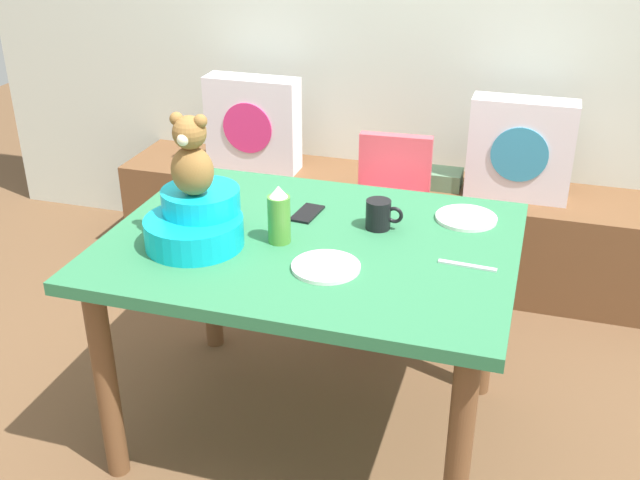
{
  "coord_description": "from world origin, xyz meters",
  "views": [
    {
      "loc": [
        0.64,
        -2.02,
        1.79
      ],
      "look_at": [
        0.0,
        0.1,
        0.69
      ],
      "focal_mm": 42.91,
      "sensor_mm": 36.0,
      "label": 1
    }
  ],
  "objects_px": {
    "teddy_bear": "(191,157)",
    "coffee_mug": "(379,214)",
    "highchair": "(389,208)",
    "cell_phone": "(307,213)",
    "dinner_plate_far": "(466,218)",
    "dinner_plate_near": "(326,267)",
    "infant_seat_teal": "(196,221)",
    "book_stack": "(439,178)",
    "dining_table": "(311,268)",
    "pillow_floral_left": "(253,124)",
    "ketchup_bottle": "(279,216)",
    "pillow_floral_right": "(520,149)"
  },
  "relations": [
    {
      "from": "dining_table",
      "to": "infant_seat_teal",
      "type": "distance_m",
      "value": 0.39
    },
    {
      "from": "cell_phone",
      "to": "book_stack",
      "type": "bearing_deg",
      "value": -99.82
    },
    {
      "from": "pillow_floral_left",
      "to": "dining_table",
      "type": "xyz_separation_m",
      "value": [
        0.67,
        -1.21,
        -0.04
      ]
    },
    {
      "from": "dining_table",
      "to": "dinner_plate_far",
      "type": "relative_size",
      "value": 6.31
    },
    {
      "from": "coffee_mug",
      "to": "dinner_plate_far",
      "type": "distance_m",
      "value": 0.3
    },
    {
      "from": "dinner_plate_far",
      "to": "dinner_plate_near",
      "type": "bearing_deg",
      "value": -127.12
    },
    {
      "from": "highchair",
      "to": "dinner_plate_near",
      "type": "relative_size",
      "value": 3.95
    },
    {
      "from": "pillow_floral_right",
      "to": "highchair",
      "type": "distance_m",
      "value": 0.65
    },
    {
      "from": "pillow_floral_right",
      "to": "coffee_mug",
      "type": "height_order",
      "value": "pillow_floral_right"
    },
    {
      "from": "pillow_floral_left",
      "to": "coffee_mug",
      "type": "xyz_separation_m",
      "value": [
        0.85,
        -1.06,
        0.11
      ]
    },
    {
      "from": "dinner_plate_near",
      "to": "cell_phone",
      "type": "distance_m",
      "value": 0.38
    },
    {
      "from": "dinner_plate_far",
      "to": "pillow_floral_right",
      "type": "bearing_deg",
      "value": 82.46
    },
    {
      "from": "highchair",
      "to": "book_stack",
      "type": "bearing_deg",
      "value": 72.29
    },
    {
      "from": "highchair",
      "to": "coffee_mug",
      "type": "height_order",
      "value": "coffee_mug"
    },
    {
      "from": "highchair",
      "to": "ketchup_bottle",
      "type": "bearing_deg",
      "value": -101.73
    },
    {
      "from": "dinner_plate_near",
      "to": "pillow_floral_right",
      "type": "bearing_deg",
      "value": 71.27
    },
    {
      "from": "book_stack",
      "to": "dining_table",
      "type": "distance_m",
      "value": 1.25
    },
    {
      "from": "infant_seat_teal",
      "to": "dinner_plate_far",
      "type": "relative_size",
      "value": 1.65
    },
    {
      "from": "coffee_mug",
      "to": "dinner_plate_near",
      "type": "bearing_deg",
      "value": -105.31
    },
    {
      "from": "book_stack",
      "to": "dining_table",
      "type": "height_order",
      "value": "dining_table"
    },
    {
      "from": "infant_seat_teal",
      "to": "dinner_plate_near",
      "type": "xyz_separation_m",
      "value": [
        0.43,
        -0.05,
        -0.07
      ]
    },
    {
      "from": "teddy_bear",
      "to": "coffee_mug",
      "type": "xyz_separation_m",
      "value": [
        0.51,
        0.26,
        -0.23
      ]
    },
    {
      "from": "book_stack",
      "to": "dinner_plate_far",
      "type": "bearing_deg",
      "value": -76.93
    },
    {
      "from": "pillow_floral_right",
      "to": "cell_phone",
      "type": "bearing_deg",
      "value": -121.49
    },
    {
      "from": "infant_seat_teal",
      "to": "coffee_mug",
      "type": "height_order",
      "value": "infant_seat_teal"
    },
    {
      "from": "dining_table",
      "to": "highchair",
      "type": "relative_size",
      "value": 1.6
    },
    {
      "from": "teddy_bear",
      "to": "cell_phone",
      "type": "distance_m",
      "value": 0.48
    },
    {
      "from": "pillow_floral_left",
      "to": "infant_seat_teal",
      "type": "height_order",
      "value": "same"
    },
    {
      "from": "pillow_floral_right",
      "to": "infant_seat_teal",
      "type": "relative_size",
      "value": 1.33
    },
    {
      "from": "infant_seat_teal",
      "to": "dinner_plate_near",
      "type": "distance_m",
      "value": 0.43
    },
    {
      "from": "pillow_floral_right",
      "to": "ketchup_bottle",
      "type": "distance_m",
      "value": 1.41
    },
    {
      "from": "dining_table",
      "to": "pillow_floral_left",
      "type": "bearing_deg",
      "value": 118.94
    },
    {
      "from": "pillow_floral_right",
      "to": "dinner_plate_far",
      "type": "height_order",
      "value": "pillow_floral_right"
    },
    {
      "from": "highchair",
      "to": "cell_phone",
      "type": "xyz_separation_m",
      "value": [
        -0.15,
        -0.62,
        0.22
      ]
    },
    {
      "from": "pillow_floral_right",
      "to": "dinner_plate_far",
      "type": "xyz_separation_m",
      "value": [
        -0.12,
        -0.92,
        0.07
      ]
    },
    {
      "from": "book_stack",
      "to": "infant_seat_teal",
      "type": "xyz_separation_m",
      "value": [
        -0.55,
        -1.35,
        0.31
      ]
    },
    {
      "from": "highchair",
      "to": "ketchup_bottle",
      "type": "distance_m",
      "value": 0.9
    },
    {
      "from": "pillow_floral_right",
      "to": "dinner_plate_far",
      "type": "relative_size",
      "value": 2.2
    },
    {
      "from": "highchair",
      "to": "dinner_plate_near",
      "type": "xyz_separation_m",
      "value": [
        0.01,
        -0.96,
        0.22
      ]
    },
    {
      "from": "cell_phone",
      "to": "dinner_plate_far",
      "type": "bearing_deg",
      "value": -161.94
    },
    {
      "from": "dinner_plate_near",
      "to": "dinner_plate_far",
      "type": "height_order",
      "value": "same"
    },
    {
      "from": "pillow_floral_left",
      "to": "dinner_plate_near",
      "type": "xyz_separation_m",
      "value": [
        0.77,
        -1.37,
        0.07
      ]
    },
    {
      "from": "book_stack",
      "to": "teddy_bear",
      "type": "xyz_separation_m",
      "value": [
        -0.55,
        -1.35,
        0.52
      ]
    },
    {
      "from": "dining_table",
      "to": "highchair",
      "type": "distance_m",
      "value": 0.8
    },
    {
      "from": "highchair",
      "to": "teddy_bear",
      "type": "bearing_deg",
      "value": -114.35
    },
    {
      "from": "teddy_bear",
      "to": "pillow_floral_left",
      "type": "bearing_deg",
      "value": 104.41
    },
    {
      "from": "pillow_floral_left",
      "to": "cell_phone",
      "type": "relative_size",
      "value": 3.06
    },
    {
      "from": "infant_seat_teal",
      "to": "dinner_plate_near",
      "type": "relative_size",
      "value": 1.65
    },
    {
      "from": "book_stack",
      "to": "dinner_plate_near",
      "type": "height_order",
      "value": "dinner_plate_near"
    },
    {
      "from": "book_stack",
      "to": "dinner_plate_far",
      "type": "xyz_separation_m",
      "value": [
        0.22,
        -0.94,
        0.25
      ]
    }
  ]
}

